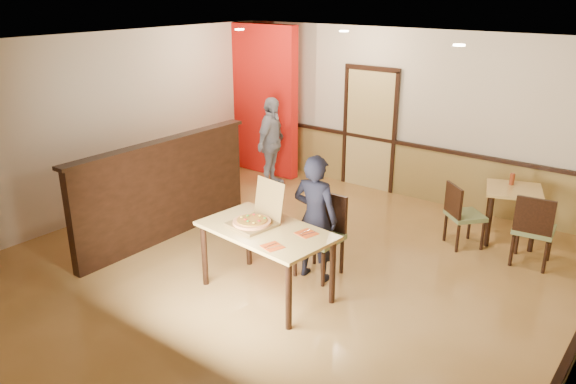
# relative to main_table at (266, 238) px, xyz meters

# --- Properties ---
(floor) EXTENTS (7.00, 7.00, 0.00)m
(floor) POSITION_rel_main_table_xyz_m (-0.14, 0.55, -0.72)
(floor) COLOR #B48446
(floor) RESTS_ON ground
(ceiling) EXTENTS (7.00, 7.00, 0.00)m
(ceiling) POSITION_rel_main_table_xyz_m (-0.14, 0.55, 2.08)
(ceiling) COLOR black
(ceiling) RESTS_ON wall_back
(wall_back) EXTENTS (7.00, 0.00, 7.00)m
(wall_back) POSITION_rel_main_table_xyz_m (-0.14, 4.05, 0.68)
(wall_back) COLOR beige
(wall_back) RESTS_ON floor
(wall_left) EXTENTS (0.00, 7.00, 7.00)m
(wall_left) POSITION_rel_main_table_xyz_m (-3.64, 0.55, 0.68)
(wall_left) COLOR beige
(wall_left) RESTS_ON floor
(wainscot_back) EXTENTS (7.00, 0.04, 0.90)m
(wainscot_back) POSITION_rel_main_table_xyz_m (-0.14, 4.02, -0.27)
(wainscot_back) COLOR olive
(wainscot_back) RESTS_ON floor
(chair_rail_back) EXTENTS (7.00, 0.06, 0.06)m
(chair_rail_back) POSITION_rel_main_table_xyz_m (-0.14, 4.00, 0.20)
(chair_rail_back) COLOR black
(chair_rail_back) RESTS_ON wall_back
(back_door) EXTENTS (0.90, 0.06, 2.10)m
(back_door) POSITION_rel_main_table_xyz_m (-0.94, 4.01, 0.33)
(back_door) COLOR tan
(back_door) RESTS_ON wall_back
(booth_partition) EXTENTS (0.20, 3.10, 1.44)m
(booth_partition) POSITION_rel_main_table_xyz_m (-2.14, 0.35, 0.02)
(booth_partition) COLOR black
(booth_partition) RESTS_ON floor
(red_accent_panel) EXTENTS (1.60, 0.20, 2.78)m
(red_accent_panel) POSITION_rel_main_table_xyz_m (-3.04, 3.55, 0.68)
(red_accent_panel) COLOR red
(red_accent_panel) RESTS_ON floor
(spot_a) EXTENTS (0.14, 0.14, 0.02)m
(spot_a) POSITION_rel_main_table_xyz_m (-2.44, 2.35, 2.06)
(spot_a) COLOR #FFEAB2
(spot_a) RESTS_ON ceiling
(spot_b) EXTENTS (0.14, 0.14, 0.02)m
(spot_b) POSITION_rel_main_table_xyz_m (-0.94, 3.05, 2.06)
(spot_b) COLOR #FFEAB2
(spot_b) RESTS_ON ceiling
(spot_c) EXTENTS (0.14, 0.14, 0.02)m
(spot_c) POSITION_rel_main_table_xyz_m (1.26, 2.05, 2.06)
(spot_c) COLOR #FFEAB2
(spot_c) RESTS_ON ceiling
(main_table) EXTENTS (1.63, 1.04, 0.83)m
(main_table) POSITION_rel_main_table_xyz_m (0.00, 0.00, 0.00)
(main_table) COLOR tan
(main_table) RESTS_ON floor
(diner_chair) EXTENTS (0.51, 0.51, 1.03)m
(diner_chair) POSITION_rel_main_table_xyz_m (0.23, 0.82, -0.16)
(diner_chair) COLOR olive
(diner_chair) RESTS_ON floor
(side_chair_left) EXTENTS (0.63, 0.63, 0.90)m
(side_chair_left) POSITION_rel_main_table_xyz_m (1.31, 2.63, -0.22)
(side_chair_left) COLOR olive
(side_chair_left) RESTS_ON floor
(side_chair_right) EXTENTS (0.54, 0.54, 0.98)m
(side_chair_right) POSITION_rel_main_table_xyz_m (2.26, 2.61, -0.18)
(side_chair_right) COLOR olive
(side_chair_right) RESTS_ON floor
(side_table) EXTENTS (0.93, 0.93, 0.78)m
(side_table) POSITION_rel_main_table_xyz_m (1.80, 3.23, -0.11)
(side_table) COLOR tan
(side_table) RESTS_ON floor
(diner) EXTENTS (0.62, 0.45, 1.59)m
(diner) POSITION_rel_main_table_xyz_m (0.22, 0.67, 0.08)
(diner) COLOR black
(diner) RESTS_ON floor
(passerby) EXTENTS (0.63, 1.02, 1.62)m
(passerby) POSITION_rel_main_table_xyz_m (-2.33, 2.97, 0.09)
(passerby) COLOR gray
(passerby) RESTS_ON floor
(pizza_box) EXTENTS (0.54, 0.61, 0.49)m
(pizza_box) POSITION_rel_main_table_xyz_m (-0.18, 0.02, 0.17)
(pizza_box) COLOR brown
(pizza_box) RESTS_ON main_table
(pizza) EXTENTS (0.58, 0.58, 0.03)m
(pizza) POSITION_rel_main_table_xyz_m (-0.18, -0.03, 0.16)
(pizza) COLOR #F39C58
(pizza) RESTS_ON pizza_box
(napkin_near) EXTENTS (0.25, 0.25, 0.01)m
(napkin_near) POSITION_rel_main_table_xyz_m (0.35, -0.32, 0.11)
(napkin_near) COLOR #BF3C0D
(napkin_near) RESTS_ON main_table
(napkin_far) EXTENTS (0.25, 0.25, 0.01)m
(napkin_far) POSITION_rel_main_table_xyz_m (0.44, 0.18, 0.11)
(napkin_far) COLOR #BF3C0D
(napkin_far) RESTS_ON main_table
(condiment) EXTENTS (0.07, 0.07, 0.17)m
(condiment) POSITION_rel_main_table_xyz_m (1.72, 3.38, 0.15)
(condiment) COLOR maroon
(condiment) RESTS_ON side_table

